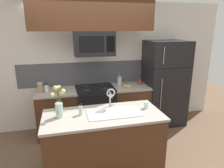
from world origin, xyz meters
TOP-DOWN VIEW (x-y plane):
  - ground_plane at (0.00, 0.00)m, footprint 10.00×10.00m
  - rear_partition at (0.30, 1.28)m, footprint 5.20×0.10m
  - splash_band at (0.00, 1.22)m, footprint 2.99×0.01m
  - back_counter_left at (-0.76, 0.90)m, footprint 0.78×0.65m
  - back_counter_right at (0.74, 0.90)m, footprint 0.75×0.65m
  - stove_range at (0.00, 0.90)m, footprint 0.76×0.64m
  - microwave at (0.00, 0.88)m, footprint 0.74×0.40m
  - upper_cabinet_band at (-0.01, 0.85)m, footprint 2.23×0.34m
  - refrigerator at (1.53, 0.92)m, footprint 0.85×0.74m
  - storage_jar_tall at (-1.03, 0.90)m, footprint 0.10×0.10m
  - storage_jar_medium at (-0.93, 0.93)m, footprint 0.08×0.08m
  - banana_bunch at (0.65, 0.84)m, footprint 0.19×0.12m
  - french_press at (0.52, 0.96)m, footprint 0.09×0.09m
  - coffee_tin at (0.97, 0.95)m, footprint 0.08×0.08m
  - island_counter at (-0.09, -0.35)m, footprint 1.67×0.77m
  - kitchen_sink at (0.07, -0.35)m, footprint 0.76×0.40m
  - sink_faucet at (0.07, -0.15)m, footprint 0.14×0.14m
  - dish_soap_bottle at (-0.40, -0.29)m, footprint 0.06×0.05m
  - drinking_glass at (0.58, -0.29)m, footprint 0.06×0.06m
  - flower_vase at (-0.68, -0.30)m, footprint 0.20×0.13m

SIDE VIEW (x-z plane):
  - ground_plane at x=0.00m, z-range 0.00..0.00m
  - island_counter at x=-0.09m, z-range 0.00..0.91m
  - back_counter_left at x=-0.76m, z-range 0.00..0.91m
  - back_counter_right at x=0.74m, z-range 0.00..0.91m
  - stove_range at x=0.00m, z-range 0.00..0.93m
  - kitchen_sink at x=0.07m, z-range 0.76..0.92m
  - refrigerator at x=1.53m, z-range 0.00..1.82m
  - banana_bunch at x=0.65m, z-range 0.89..0.97m
  - drinking_glass at x=0.58m, z-range 0.91..1.01m
  - coffee_tin at x=0.97m, z-range 0.91..1.02m
  - dish_soap_bottle at x=-0.40m, z-range 0.90..1.06m
  - storage_jar_medium at x=-0.93m, z-range 0.91..1.05m
  - storage_jar_tall at x=-1.03m, z-range 0.91..1.10m
  - french_press at x=0.52m, z-range 0.88..1.14m
  - flower_vase at x=-0.68m, z-range 0.83..1.29m
  - sink_faucet at x=0.07m, z-range 0.95..1.26m
  - splash_band at x=0.00m, z-range 0.91..1.39m
  - rear_partition at x=0.30m, z-range 0.00..2.60m
  - microwave at x=0.00m, z-range 1.57..2.02m
  - upper_cabinet_band at x=-0.01m, z-range 2.02..2.62m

